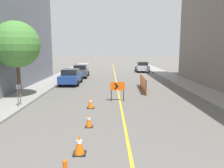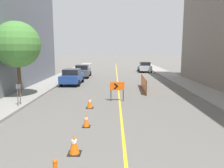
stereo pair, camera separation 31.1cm
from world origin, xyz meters
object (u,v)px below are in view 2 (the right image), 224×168
Objects in this scene: arrow_barricade_primary at (117,87)px; traffic_cone_fifth at (90,102)px; parked_car_curb_near at (72,77)px; parked_car_curb_far at (145,67)px; street_tree_left_near at (17,45)px; traffic_cone_fourth at (86,120)px; parked_car_curb_mid at (82,71)px; parking_meter_far_curb at (20,90)px; parking_meter_near_curb at (17,91)px; traffic_cone_third at (74,144)px.

traffic_cone_fifth is at bearing -135.40° from arrow_barricade_primary.
parked_car_curb_far is at bearing 54.90° from parked_car_curb_near.
arrow_barricade_primary is at bearing -5.58° from street_tree_left_near.
traffic_cone_fourth is 0.14× the size of parked_car_curb_mid.
parked_car_curb_mid is 13.16m from street_tree_left_near.
parked_car_curb_mid is at bearing 88.74° from parked_car_curb_near.
parked_car_curb_far is (8.93, 6.82, 0.00)m from parked_car_curb_mid.
parking_meter_far_curb is 3.72m from street_tree_left_near.
parked_car_curb_mid is (-2.61, 15.04, 0.45)m from traffic_cone_fifth.
parked_car_curb_mid reaches higher than arrow_barricade_primary.
parked_car_curb_mid is at bearing 83.42° from parking_meter_near_curb.
parked_car_curb_mid is at bearing -140.50° from parked_car_curb_far.
arrow_barricade_primary is 6.33m from parking_meter_near_curb.
traffic_cone_fourth is at bearing -46.36° from street_tree_left_near.
street_tree_left_near reaches higher than traffic_cone_fourth.
parking_meter_near_curb is at bearing -179.35° from traffic_cone_fifth.
traffic_cone_fifth is 4.41m from parking_meter_near_curb.
parked_car_curb_mid reaches higher than traffic_cone_fifth.
parked_car_curb_far reaches higher than parking_meter_near_curb.
traffic_cone_fifth is 4.41m from parking_meter_far_curb.
traffic_cone_fifth is at bearing -82.62° from parked_car_curb_mid.
parking_meter_near_curb reaches higher than traffic_cone_third.
traffic_cone_third and traffic_cone_fifth have the same top height.
parked_car_curb_near is 9.00m from parking_meter_far_curb.
parked_car_curb_mid reaches higher than traffic_cone_fourth.
parking_meter_far_curb is (-1.55, -8.87, 0.25)m from parked_car_curb_near.
traffic_cone_third is 7.92m from arrow_barricade_primary.
arrow_barricade_primary is 0.30× the size of parked_car_curb_mid.
traffic_cone_fifth is at bearing -72.38° from parked_car_curb_near.
traffic_cone_fifth is 6.86m from street_tree_left_near.
parking_meter_near_curb is at bearing -98.90° from parked_car_curb_near.
parked_car_curb_near is at bearing 101.03° from traffic_cone_third.
parking_meter_far_curb is at bearing 142.02° from traffic_cone_fourth.
traffic_cone_fifth is at bearing 93.61° from traffic_cone_fourth.
parked_car_curb_near is 0.81× the size of street_tree_left_near.
parking_meter_far_curb is at bearing -114.19° from parked_car_curb_far.
arrow_barricade_primary is 0.30× the size of parked_car_curb_far.
traffic_cone_fourth is at bearing 88.45° from traffic_cone_third.
parking_meter_near_curb is (-4.48, 5.84, 0.73)m from traffic_cone_third.
parked_car_curb_near is at bearing -123.57° from parked_car_curb_far.
traffic_cone_fifth is 0.16× the size of parked_car_curb_far.
parked_car_curb_mid is at bearing 99.84° from traffic_cone_fifth.
street_tree_left_near reaches higher than parking_meter_near_curb.
parked_car_curb_far is (9.12, 12.69, 0.00)m from parked_car_curb_near.
street_tree_left_near is (-5.52, 5.79, 3.56)m from traffic_cone_fourth.
traffic_cone_fourth is 3.26m from traffic_cone_fifth.
traffic_cone_third is 28.43m from parked_car_curb_far.
street_tree_left_near is at bearing -110.10° from parked_car_curb_near.
parked_car_curb_mid is 0.82× the size of street_tree_left_near.
parked_car_curb_near is 0.99× the size of parked_car_curb_far.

